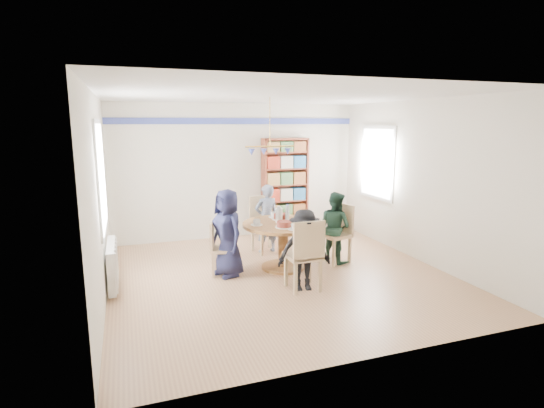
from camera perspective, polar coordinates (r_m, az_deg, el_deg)
name	(u,v)px	position (r m, az deg, el deg)	size (l,w,h in m)	color
ground	(280,275)	(6.62, 1.15, -9.58)	(5.00, 5.00, 0.00)	tan
room_shell	(248,164)	(6.98, -3.29, 5.38)	(5.00, 5.00, 5.00)	white
radiator	(112,265)	(6.43, -20.68, -7.62)	(0.12, 1.00, 0.60)	silver
dining_table	(283,235)	(6.79, 1.53, -4.14)	(1.30, 1.30, 0.75)	brown
chair_left	(219,245)	(6.58, -7.18, -5.52)	(0.46, 0.46, 0.85)	tan
chair_right	(339,230)	(7.24, 8.98, -3.49)	(0.52, 0.52, 0.97)	tan
chair_far	(263,221)	(7.72, -1.15, -2.31)	(0.52, 0.52, 1.01)	tan
chair_near	(305,252)	(5.88, 4.53, -6.49)	(0.45, 0.45, 1.02)	tan
person_left	(228,233)	(6.48, -6.00, -3.87)	(0.66, 0.43, 1.34)	#161832
person_right	(335,227)	(7.19, 8.48, -3.07)	(0.58, 0.45, 1.19)	#1B3729
person_far	(267,219)	(7.63, -0.74, -1.96)	(0.45, 0.30, 1.24)	gray
person_near	(304,250)	(5.93, 4.34, -6.21)	(0.74, 0.43, 1.15)	black
bookshelf	(285,188)	(8.83, 1.74, 2.22)	(0.96, 0.29, 2.01)	maroon
tableware	(281,219)	(6.74, 1.28, -2.01)	(1.07, 1.07, 0.28)	white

